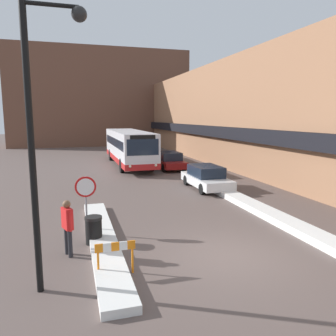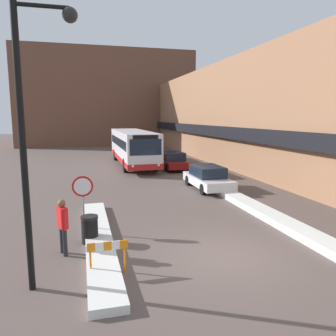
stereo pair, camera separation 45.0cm
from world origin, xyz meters
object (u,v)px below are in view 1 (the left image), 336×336
Objects in this scene: stop_sign at (86,193)px; trash_bin at (94,230)px; construction_barricade at (115,252)px; pedestrian at (67,223)px; parked_car_front at (206,177)px; city_bus at (129,146)px; parked_car_back at (169,160)px; street_lamp at (42,119)px.

stop_sign reaches higher than trash_bin.
trash_bin is 0.86× the size of construction_barricade.
pedestrian is at bearing 126.48° from construction_barricade.
parked_car_front is 4.51× the size of trash_bin.
city_bus is 20.66m from construction_barricade.
construction_barricade is at bearing -125.27° from parked_car_front.
parked_car_front is at bearing 54.73° from construction_barricade.
street_lamp reaches higher than parked_car_back.
parked_car_front is (2.85, -10.85, -0.99)m from city_bus.
city_bus is 17.39m from stop_sign.
stop_sign reaches higher than parked_car_front.
street_lamp is at bearing -31.97° from pedestrian.
pedestrian is at bearing -135.63° from parked_car_front.
pedestrian is (-7.91, -15.53, 0.35)m from parked_car_back.
parked_car_front is 1.97× the size of stop_sign.
city_bus is 2.86× the size of parked_car_front.
construction_barricade is (-6.67, -9.43, -0.03)m from parked_car_front.
parked_car_back is at bearing 64.61° from street_lamp.
stop_sign is 1.96m from pedestrian.
parked_car_back is 18.46m from construction_barricade.
pedestrian is 1.87× the size of trash_bin.
street_lamp is 7.29× the size of trash_bin.
parked_car_back is (0.00, 7.78, 0.02)m from parked_car_front.
parked_car_back is 3.96× the size of construction_barricade.
city_bus reaches higher than stop_sign.
street_lamp is 6.30× the size of construction_barricade.
parked_car_back is 0.63× the size of street_lamp.
street_lamp reaches higher than trash_bin.
pedestrian is at bearing -109.87° from stop_sign.
stop_sign is at bearing 74.50° from street_lamp.
city_bus is at bearing 104.70° from parked_car_front.
parked_car_front is 0.62× the size of street_lamp.
pedestrian is 2.13m from construction_barricade.
construction_barricade is (1.65, 0.31, -3.58)m from street_lamp.
trash_bin is (0.18, -0.97, -1.09)m from stop_sign.
construction_barricade is (-6.67, -17.21, -0.05)m from parked_car_back.
pedestrian is at bearing -105.24° from city_bus.
construction_barricade is (1.25, -1.69, -0.40)m from pedestrian.
pedestrian is 1.62× the size of construction_barricade.
stop_sign is at bearing -140.64° from parked_car_front.
pedestrian is (0.40, 2.00, -3.18)m from street_lamp.
trash_bin is (-4.24, -17.79, -1.20)m from city_bus.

